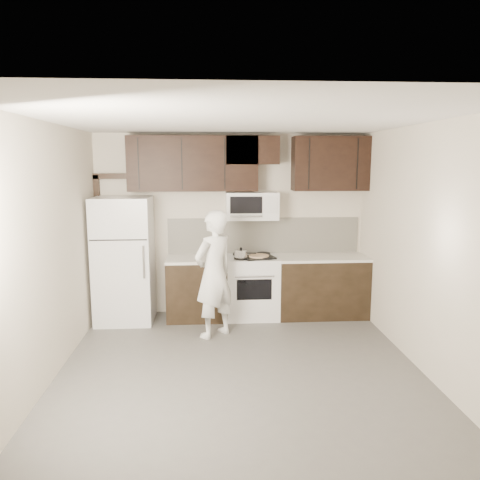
{
  "coord_description": "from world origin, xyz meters",
  "views": [
    {
      "loc": [
        -0.32,
        -4.75,
        2.28
      ],
      "look_at": [
        0.05,
        0.9,
        1.34
      ],
      "focal_mm": 35.0,
      "sensor_mm": 36.0,
      "label": 1
    }
  ],
  "objects": [
    {
      "name": "saucepan",
      "position": [
        0.12,
        1.79,
        0.98
      ],
      "size": [
        0.31,
        0.18,
        0.17
      ],
      "color": "silver",
      "rests_on": "stove"
    },
    {
      "name": "upper_cabinets",
      "position": [
        0.21,
        2.08,
        2.28
      ],
      "size": [
        3.48,
        0.35,
        0.78
      ],
      "color": "black",
      "rests_on": "back_wall"
    },
    {
      "name": "person",
      "position": [
        -0.27,
        1.19,
        0.84
      ],
      "size": [
        0.73,
        0.71,
        1.68
      ],
      "primitive_type": "imported",
      "rotation": [
        0.0,
        0.0,
        3.86
      ],
      "color": "white",
      "rests_on": "floor"
    },
    {
      "name": "back_wall",
      "position": [
        0.0,
        2.25,
        1.35
      ],
      "size": [
        4.0,
        0.0,
        4.0
      ],
      "primitive_type": "plane",
      "rotation": [
        1.57,
        0.0,
        0.0
      ],
      "color": "beige",
      "rests_on": "ground"
    },
    {
      "name": "microwave",
      "position": [
        0.3,
        2.06,
        1.65
      ],
      "size": [
        0.76,
        0.42,
        0.4
      ],
      "color": "silver",
      "rests_on": "upper_cabinets"
    },
    {
      "name": "counter_run",
      "position": [
        0.6,
        1.94,
        0.46
      ],
      "size": [
        2.95,
        0.64,
        0.91
      ],
      "color": "black",
      "rests_on": "floor"
    },
    {
      "name": "backsplash",
      "position": [
        0.5,
        2.24,
        1.18
      ],
      "size": [
        2.9,
        0.02,
        0.54
      ],
      "primitive_type": "cube",
      "color": "beige",
      "rests_on": "counter_run"
    },
    {
      "name": "pizza",
      "position": [
        0.38,
        1.84,
        0.94
      ],
      "size": [
        0.36,
        0.36,
        0.02
      ],
      "primitive_type": "cylinder",
      "rotation": [
        0.0,
        0.0,
        0.25
      ],
      "color": "#CCB389",
      "rests_on": "baking_tray"
    },
    {
      "name": "floor",
      "position": [
        0.0,
        0.0,
        0.0
      ],
      "size": [
        4.5,
        4.5,
        0.0
      ],
      "primitive_type": "plane",
      "color": "#565450",
      "rests_on": "ground"
    },
    {
      "name": "door_trim",
      "position": [
        -1.92,
        2.21,
        1.25
      ],
      "size": [
        0.5,
        0.08,
        2.12
      ],
      "color": "black",
      "rests_on": "floor"
    },
    {
      "name": "refrigerator",
      "position": [
        -1.55,
        1.89,
        0.9
      ],
      "size": [
        0.8,
        0.76,
        1.8
      ],
      "color": "silver",
      "rests_on": "floor"
    },
    {
      "name": "ceiling",
      "position": [
        0.0,
        0.0,
        2.7
      ],
      "size": [
        4.5,
        4.5,
        0.0
      ],
      "primitive_type": "plane",
      "rotation": [
        3.14,
        0.0,
        0.0
      ],
      "color": "white",
      "rests_on": "back_wall"
    },
    {
      "name": "baking_tray",
      "position": [
        0.38,
        1.84,
        0.92
      ],
      "size": [
        0.5,
        0.42,
        0.02
      ],
      "primitive_type": "cube",
      "rotation": [
        0.0,
        0.0,
        0.25
      ],
      "color": "black",
      "rests_on": "counter_run"
    },
    {
      "name": "stove",
      "position": [
        0.3,
        1.94,
        0.46
      ],
      "size": [
        0.76,
        0.66,
        0.94
      ],
      "color": "silver",
      "rests_on": "floor"
    }
  ]
}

